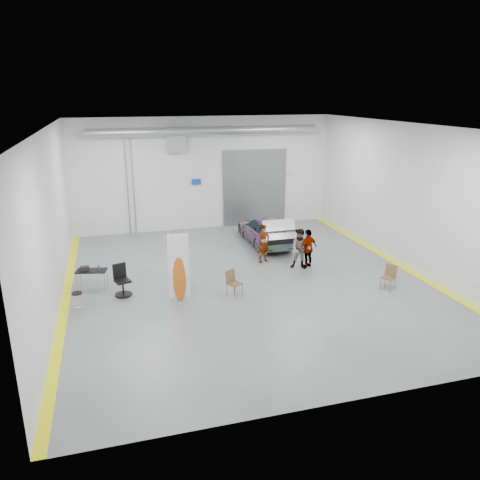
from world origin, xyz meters
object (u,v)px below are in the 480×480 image
object	(u,v)px
sedan_car	(265,230)
office_chair	(123,282)
person_b	(301,249)
person_a	(264,243)
folding_chair_far	(388,282)
folding_chair_near	(234,288)
shop_stool	(78,302)
surfboard_display	(180,272)
work_table	(90,270)
person_c	(308,248)

from	to	relation	value
sedan_car	office_chair	distance (m)	8.39
person_b	office_chair	bearing A→B (deg)	-145.84
person_a	office_chair	size ratio (longest dim) A/B	1.46
person_a	folding_chair_far	bearing A→B (deg)	-73.53
folding_chair_near	shop_stool	size ratio (longest dim) A/B	1.38
person_a	shop_stool	xyz separation A→B (m)	(-7.66, -2.96, -0.50)
sedan_car	surfboard_display	xyz separation A→B (m)	(-5.10, -5.55, 0.42)
shop_stool	office_chair	size ratio (longest dim) A/B	0.60
shop_stool	surfboard_display	bearing A→B (deg)	-0.34
person_a	surfboard_display	size ratio (longest dim) A/B	0.65
folding_chair_far	shop_stool	world-z (taller)	folding_chair_far
office_chair	surfboard_display	bearing A→B (deg)	-45.81
folding_chair_near	person_a	bearing A→B (deg)	23.00
office_chair	folding_chair_far	bearing A→B (deg)	-31.10
person_a	work_table	xyz separation A→B (m)	(-7.29, -0.93, -0.14)
shop_stool	office_chair	distance (m)	1.85
person_b	shop_stool	distance (m)	9.08
person_a	person_b	bearing A→B (deg)	-68.24
person_b	folding_chair_far	size ratio (longest dim) A/B	1.84
person_c	folding_chair_far	bearing A→B (deg)	100.47
person_b	folding_chair_near	distance (m)	3.99
sedan_car	work_table	world-z (taller)	sedan_car
person_c	person_b	bearing A→B (deg)	-9.37
work_table	surfboard_display	bearing A→B (deg)	-33.25
surfboard_display	shop_stool	bearing A→B (deg)	-175.31
person_a	shop_stool	world-z (taller)	person_a
person_b	folding_chair_near	xyz separation A→B (m)	(-3.43, -1.97, -0.57)
folding_chair_near	work_table	size ratio (longest dim) A/B	0.80
person_a	work_table	size ratio (longest dim) A/B	1.39
person_b	folding_chair_near	world-z (taller)	person_b
person_b	work_table	bearing A→B (deg)	-153.45
surfboard_display	folding_chair_far	size ratio (longest dim) A/B	2.79
folding_chair_near	folding_chair_far	world-z (taller)	folding_chair_near
person_c	folding_chair_far	distance (m)	3.66
work_table	office_chair	bearing A→B (deg)	-41.25
person_c	shop_stool	size ratio (longest dim) A/B	2.38
folding_chair_far	office_chair	xyz separation A→B (m)	(-9.68, 2.23, 0.22)
folding_chair_near	work_table	world-z (taller)	folding_chair_near
shop_stool	work_table	world-z (taller)	work_table
sedan_car	folding_chair_near	bearing A→B (deg)	61.61
sedan_car	folding_chair_far	bearing A→B (deg)	111.42
surfboard_display	person_c	bearing A→B (deg)	22.87
person_c	work_table	bearing A→B (deg)	-23.13
sedan_car	shop_stool	xyz separation A→B (m)	(-8.61, -5.52, -0.30)
folding_chair_far	folding_chair_near	bearing A→B (deg)	-133.07
office_chair	work_table	bearing A→B (deg)	120.65
sedan_car	surfboard_display	distance (m)	7.55
person_a	person_c	bearing A→B (deg)	-58.64
folding_chair_near	office_chair	size ratio (longest dim) A/B	0.83
folding_chair_far	work_table	bearing A→B (deg)	-139.84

